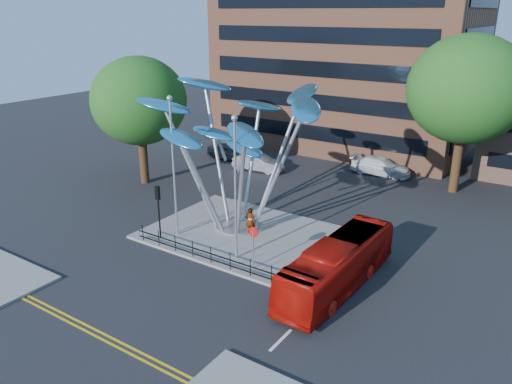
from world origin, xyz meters
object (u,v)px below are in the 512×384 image
Objects in this scene: pedestrian at (250,221)px; parked_car_mid at (258,162)px; tree_right at (467,90)px; traffic_light_island at (158,201)px; tree_left at (139,101)px; parked_car_right at (381,166)px; street_lamp_left at (173,155)px; red_bus at (338,265)px; no_entry_sign_island at (253,240)px; parked_car_left at (228,152)px; leaf_sculpture at (236,126)px; street_lamp_right at (235,176)px.

parked_car_mid is at bearing -77.18° from pedestrian.
tree_right is 24.06m from traffic_light_island.
parked_car_right is (15.60, 13.00, -6.04)m from tree_left.
tree_left is at bearing 145.62° from street_lamp_left.
traffic_light_island is 15.88m from parked_car_mid.
tree_left is at bearing 164.43° from red_bus.
pedestrian reaches higher than parked_car_mid.
traffic_light_island reaches higher than red_bus.
tree_left is 11.72m from parked_car_mid.
tree_right is 1.38× the size of street_lamp_left.
tree_left is 4.21× the size of no_entry_sign_island.
red_bus is at bearing -128.99° from parked_car_left.
no_entry_sign_island is 18.42m from parked_car_mid.
leaf_sculpture reaches higher than parked_car_left.
street_lamp_right is 20.50m from parked_car_right.
red_bus is at bearing 3.95° from street_lamp_right.
parked_car_mid is 10.76m from parked_car_right.
no_entry_sign_island is at bearing -45.67° from leaf_sculpture.
street_lamp_left reaches higher than street_lamp_right.
leaf_sculpture is 4.83m from street_lamp_right.
parked_car_left is at bearing 64.20° from parked_car_mid.
traffic_light_island is at bearing -125.04° from leaf_sculpture.
street_lamp_right is 5.20m from pedestrian.
street_lamp_right is (2.57, -3.68, -1.78)m from leaf_sculpture.
tree_left is 1.10× the size of red_bus.
tree_right is 21.84m from parked_car_left.
traffic_light_island reaches higher than parked_car_mid.
tree_left is 22.31m from red_bus.
tree_right is 19.42m from pedestrian.
tree_left is 21.19m from parked_car_right.
street_lamp_right is at bearing 5.19° from traffic_light_island.
tree_right is 25.09m from tree_left.
no_entry_sign_island is at bearing -8.61° from street_lamp_left.
traffic_light_island is at bearing -176.49° from parked_car_mid.
leaf_sculpture reaches higher than no_entry_sign_island.
tree_left is 1.17× the size of street_lamp_left.
leaf_sculpture reaches higher than traffic_light_island.
tree_right is 9.75m from parked_car_right.
traffic_light_island reaches higher than pedestrian.
pedestrian is 17.89m from parked_car_left.
tree_left is 16.19m from street_lamp_right.
parked_car_right is (3.67, 16.32, -6.12)m from leaf_sculpture.
pedestrian is (-8.63, -15.93, -6.99)m from tree_right.
parked_car_right is at bearing 171.12° from tree_right.
tree_right is 3.54× the size of traffic_light_island.
no_entry_sign_island is at bearing 178.67° from parked_car_right.
tree_left reaches higher than street_lamp_right.
leaf_sculpture is 17.60m from parked_car_left.
red_bus is (11.10, -0.08, -4.05)m from street_lamp_left.
tree_left is 0.81× the size of leaf_sculpture.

